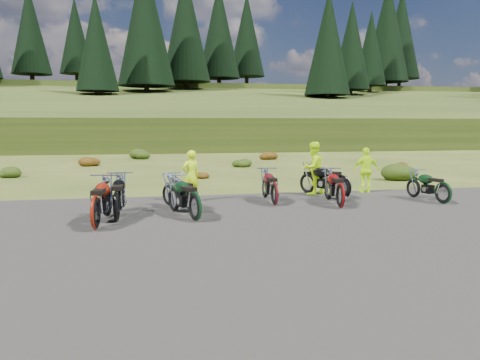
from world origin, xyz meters
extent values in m
plane|color=#374A18|center=(0.00, 0.00, 0.00)|extent=(300.00, 300.00, 0.00)
cube|color=black|center=(0.00, -2.00, 0.00)|extent=(20.00, 12.00, 0.04)
cube|color=#2A3F15|center=(0.00, 110.00, 0.00)|extent=(300.00, 90.00, 9.17)
cylinder|color=black|center=(-21.00, 69.00, 9.48)|extent=(0.70, 0.70, 2.20)
cone|color=black|center=(-21.00, 69.00, 17.38)|extent=(6.16, 6.16, 14.00)
cylinder|color=black|center=(-15.00, 75.00, 10.27)|extent=(0.70, 0.70, 2.20)
cone|color=black|center=(-15.00, 75.00, 17.67)|extent=(5.72, 5.72, 13.00)
cylinder|color=black|center=(-9.00, 50.00, 5.69)|extent=(0.70, 0.70, 2.20)
cone|color=black|center=(-9.00, 50.00, 12.59)|extent=(5.28, 5.28, 12.00)
cylinder|color=black|center=(-3.00, 56.00, 6.88)|extent=(0.70, 0.70, 2.20)
cone|color=black|center=(-3.00, 56.00, 16.78)|extent=(7.92, 7.92, 18.00)
cylinder|color=black|center=(3.00, 62.00, 8.08)|extent=(0.70, 0.70, 2.20)
cone|color=black|center=(3.00, 62.00, 17.48)|extent=(7.48, 7.48, 17.00)
cylinder|color=black|center=(9.00, 68.00, 9.28)|extent=(0.70, 0.70, 2.20)
cone|color=black|center=(9.00, 68.00, 18.18)|extent=(7.04, 7.04, 16.00)
cylinder|color=black|center=(15.00, 74.00, 10.27)|extent=(0.70, 0.70, 2.20)
cone|color=black|center=(15.00, 74.00, 18.67)|extent=(6.60, 6.60, 15.00)
cylinder|color=black|center=(21.00, 49.00, 5.49)|extent=(0.70, 0.70, 2.20)
cone|color=black|center=(21.00, 49.00, 13.39)|extent=(6.16, 6.16, 14.00)
cylinder|color=black|center=(27.00, 55.00, 6.68)|extent=(0.70, 0.70, 2.20)
cone|color=black|center=(27.00, 55.00, 14.08)|extent=(5.72, 5.72, 13.00)
cylinder|color=black|center=(33.00, 61.00, 7.88)|extent=(0.70, 0.70, 2.20)
cone|color=black|center=(33.00, 61.00, 14.78)|extent=(5.28, 5.28, 12.00)
cylinder|color=black|center=(39.00, 67.00, 9.08)|extent=(0.70, 0.70, 2.20)
cone|color=black|center=(39.00, 67.00, 18.98)|extent=(7.92, 7.92, 18.00)
cylinder|color=black|center=(45.00, 73.00, 10.27)|extent=(0.70, 0.70, 2.20)
cone|color=black|center=(45.00, 73.00, 19.67)|extent=(7.48, 7.48, 17.00)
ellipsoid|color=black|center=(-9.10, 11.30, 0.31)|extent=(1.03, 1.03, 0.61)
ellipsoid|color=#632B0C|center=(-6.20, 16.60, 0.38)|extent=(1.30, 1.30, 0.77)
ellipsoid|color=black|center=(-3.30, 21.90, 0.46)|extent=(1.56, 1.56, 0.92)
ellipsoid|color=#632B0C|center=(-0.40, 9.20, 0.23)|extent=(0.77, 0.77, 0.45)
ellipsoid|color=black|center=(2.50, 14.50, 0.31)|extent=(1.03, 1.03, 0.61)
ellipsoid|color=#632B0C|center=(5.40, 19.80, 0.38)|extent=(1.30, 1.30, 0.77)
ellipsoid|color=black|center=(8.30, 7.10, 0.46)|extent=(1.56, 1.56, 0.92)
ellipsoid|color=#632B0C|center=(11.20, 12.40, 0.23)|extent=(0.77, 0.77, 0.45)
imported|color=#BDEE0C|center=(-1.38, 2.77, 0.81)|extent=(0.69, 0.59, 1.61)
imported|color=#BDEE0C|center=(2.91, 3.50, 0.91)|extent=(1.10, 1.02, 1.82)
imported|color=#BDEE0C|center=(4.92, 3.57, 0.80)|extent=(0.97, 0.45, 1.61)
camera|label=1|loc=(-2.59, -11.86, 2.45)|focal=35.00mm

